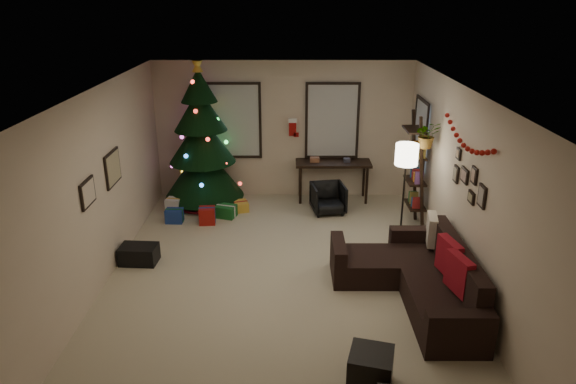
# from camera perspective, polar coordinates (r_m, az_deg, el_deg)

# --- Properties ---
(floor) EXTENTS (7.00, 7.00, 0.00)m
(floor) POSITION_cam_1_polar(r_m,az_deg,el_deg) (7.69, -0.77, -9.64)
(floor) COLOR #BEB090
(floor) RESTS_ON ground
(ceiling) EXTENTS (7.00, 7.00, 0.00)m
(ceiling) POSITION_cam_1_polar(r_m,az_deg,el_deg) (6.74, -0.88, 10.59)
(ceiling) COLOR white
(ceiling) RESTS_ON floor
(wall_back) EXTENTS (5.00, 0.00, 5.00)m
(wall_back) POSITION_cam_1_polar(r_m,az_deg,el_deg) (10.45, -0.51, 6.66)
(wall_back) COLOR beige
(wall_back) RESTS_ON floor
(wall_front) EXTENTS (5.00, 0.00, 5.00)m
(wall_front) POSITION_cam_1_polar(r_m,az_deg,el_deg) (4.03, -1.67, -18.22)
(wall_front) COLOR beige
(wall_front) RESTS_ON floor
(wall_left) EXTENTS (0.00, 7.00, 7.00)m
(wall_left) POSITION_cam_1_polar(r_m,az_deg,el_deg) (7.57, -20.10, -0.17)
(wall_left) COLOR beige
(wall_left) RESTS_ON floor
(wall_right) EXTENTS (0.00, 7.00, 7.00)m
(wall_right) POSITION_cam_1_polar(r_m,az_deg,el_deg) (7.49, 18.67, -0.21)
(wall_right) COLOR beige
(wall_right) RESTS_ON floor
(window_back_left) EXTENTS (1.05, 0.06, 1.50)m
(window_back_left) POSITION_cam_1_polar(r_m,az_deg,el_deg) (10.43, -5.79, 7.65)
(window_back_left) COLOR #728CB2
(window_back_left) RESTS_ON wall_back
(window_back_right) EXTENTS (1.05, 0.06, 1.50)m
(window_back_right) POSITION_cam_1_polar(r_m,az_deg,el_deg) (10.40, 4.77, 7.66)
(window_back_right) COLOR #728CB2
(window_back_right) RESTS_ON wall_back
(window_right_wall) EXTENTS (0.06, 0.90, 1.30)m
(window_right_wall) POSITION_cam_1_polar(r_m,az_deg,el_deg) (9.78, 14.14, 5.95)
(window_right_wall) COLOR #728CB2
(window_right_wall) RESTS_ON wall_right
(christmas_tree) EXTENTS (1.53, 1.53, 2.85)m
(christmas_tree) POSITION_cam_1_polar(r_m,az_deg,el_deg) (10.21, -9.25, 5.05)
(christmas_tree) COLOR black
(christmas_tree) RESTS_ON floor
(presents) EXTENTS (1.50, 0.88, 0.30)m
(presents) POSITION_cam_1_polar(r_m,az_deg,el_deg) (9.84, -9.05, -2.03)
(presents) COLOR maroon
(presents) RESTS_ON floor
(sofa) EXTENTS (1.68, 2.46, 0.82)m
(sofa) POSITION_cam_1_polar(r_m,az_deg,el_deg) (7.45, 13.91, -9.03)
(sofa) COLOR black
(sofa) RESTS_ON floor
(pillow_red_a) EXTENTS (0.24, 0.49, 0.48)m
(pillow_red_a) POSITION_cam_1_polar(r_m,az_deg,el_deg) (6.91, 17.95, -8.41)
(pillow_red_a) COLOR maroon
(pillow_red_a) RESTS_ON sofa
(pillow_red_b) EXTENTS (0.23, 0.50, 0.48)m
(pillow_red_b) POSITION_cam_1_polar(r_m,az_deg,el_deg) (7.27, 16.96, -6.76)
(pillow_red_b) COLOR maroon
(pillow_red_b) RESTS_ON sofa
(pillow_cream) EXTENTS (0.20, 0.45, 0.43)m
(pillow_cream) POSITION_cam_1_polar(r_m,az_deg,el_deg) (8.05, 15.22, -3.90)
(pillow_cream) COLOR beige
(pillow_cream) RESTS_ON sofa
(ottoman_near) EXTENTS (0.54, 0.54, 0.42)m
(ottoman_near) POSITION_cam_1_polar(r_m,az_deg,el_deg) (5.86, 8.88, -18.41)
(ottoman_near) COLOR black
(ottoman_near) RESTS_ON floor
(desk) EXTENTS (1.46, 0.52, 0.79)m
(desk) POSITION_cam_1_polar(r_m,az_deg,el_deg) (10.39, 4.89, 2.76)
(desk) COLOR black
(desk) RESTS_ON floor
(desk_chair) EXTENTS (0.63, 0.60, 0.56)m
(desk_chair) POSITION_cam_1_polar(r_m,az_deg,el_deg) (9.91, 4.35, -0.68)
(desk_chair) COLOR black
(desk_chair) RESTS_ON floor
(bookshelf) EXTENTS (0.30, 0.59, 2.03)m
(bookshelf) POSITION_cam_1_polar(r_m,az_deg,el_deg) (9.33, 13.68, 1.97)
(bookshelf) COLOR black
(bookshelf) RESTS_ON floor
(potted_plant) EXTENTS (0.54, 0.48, 0.56)m
(potted_plant) POSITION_cam_1_polar(r_m,az_deg,el_deg) (8.67, 14.82, 6.40)
(potted_plant) COLOR #4C4C4C
(potted_plant) RESTS_ON bookshelf
(floor_lamp) EXTENTS (0.36, 0.36, 1.69)m
(floor_lamp) POSITION_cam_1_polar(r_m,az_deg,el_deg) (8.49, 12.62, 3.25)
(floor_lamp) COLOR black
(floor_lamp) RESTS_ON floor
(art_map) EXTENTS (0.04, 0.60, 0.50)m
(art_map) POSITION_cam_1_polar(r_m,az_deg,el_deg) (8.19, -18.37, 2.46)
(art_map) COLOR black
(art_map) RESTS_ON wall_left
(art_abstract) EXTENTS (0.04, 0.45, 0.35)m
(art_abstract) POSITION_cam_1_polar(r_m,az_deg,el_deg) (7.28, -20.79, -0.09)
(art_abstract) COLOR black
(art_abstract) RESTS_ON wall_left
(gallery) EXTENTS (0.03, 1.25, 0.54)m
(gallery) POSITION_cam_1_polar(r_m,az_deg,el_deg) (7.35, 18.89, 1.20)
(gallery) COLOR black
(gallery) RESTS_ON wall_right
(garland) EXTENTS (0.08, 1.90, 0.30)m
(garland) POSITION_cam_1_polar(r_m,az_deg,el_deg) (7.36, 18.69, 5.49)
(garland) COLOR #A5140C
(garland) RESTS_ON wall_right
(stocking_left) EXTENTS (0.20, 0.05, 0.36)m
(stocking_left) POSITION_cam_1_polar(r_m,az_deg,el_deg) (10.51, -1.28, 7.20)
(stocking_left) COLOR #990F0C
(stocking_left) RESTS_ON wall_back
(stocking_right) EXTENTS (0.20, 0.05, 0.36)m
(stocking_right) POSITION_cam_1_polar(r_m,az_deg,el_deg) (10.26, 0.54, 7.01)
(stocking_right) COLOR #990F0C
(stocking_right) RESTS_ON wall_back
(storage_bin) EXTENTS (0.58, 0.41, 0.28)m
(storage_bin) POSITION_cam_1_polar(r_m,az_deg,el_deg) (8.44, -15.77, -6.47)
(storage_bin) COLOR black
(storage_bin) RESTS_ON floor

